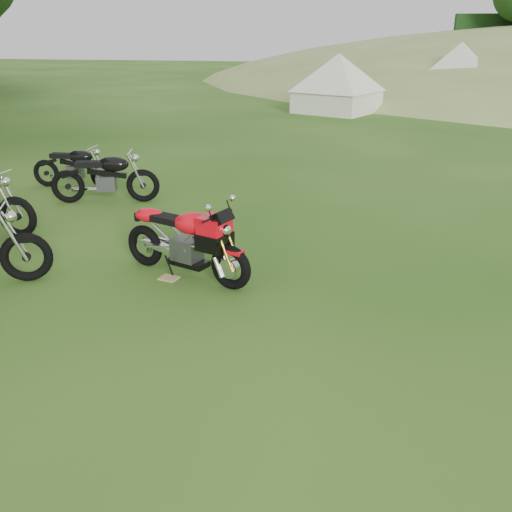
% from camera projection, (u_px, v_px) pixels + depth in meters
% --- Properties ---
extents(ground, '(120.00, 120.00, 0.00)m').
position_uv_depth(ground, '(269.00, 311.00, 6.84)').
color(ground, '#1C490F').
rests_on(ground, ground).
extents(sport_motorcycle, '(2.02, 1.16, 1.19)m').
position_uv_depth(sport_motorcycle, '(185.00, 235.00, 7.59)').
color(sport_motorcycle, red).
rests_on(sport_motorcycle, ground).
extents(plywood_board, '(0.28, 0.25, 0.02)m').
position_uv_depth(plywood_board, '(169.00, 278.00, 7.72)').
color(plywood_board, tan).
rests_on(plywood_board, ground).
extents(vintage_moto_c, '(1.82, 0.51, 0.95)m').
position_uv_depth(vintage_moto_c, '(74.00, 166.00, 12.04)').
color(vintage_moto_c, black).
rests_on(vintage_moto_c, ground).
extents(vintage_moto_d, '(2.06, 0.96, 1.06)m').
position_uv_depth(vintage_moto_d, '(105.00, 176.00, 10.98)').
color(vintage_moto_d, black).
rests_on(vintage_moto_d, ground).
extents(tent_left, '(3.70, 3.70, 2.43)m').
position_uv_depth(tent_left, '(338.00, 82.00, 23.18)').
color(tent_left, silver).
rests_on(tent_left, ground).
extents(tent_mid, '(3.92, 3.92, 2.67)m').
position_uv_depth(tent_mid, '(459.00, 73.00, 26.45)').
color(tent_mid, beige).
rests_on(tent_mid, ground).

